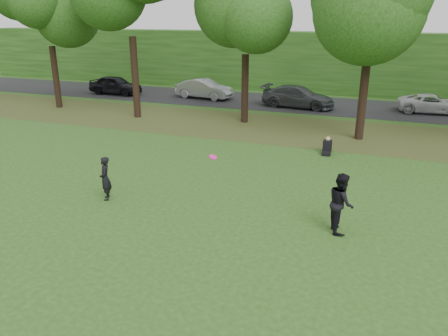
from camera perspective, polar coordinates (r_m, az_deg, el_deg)
name	(u,v)px	position (r m, az deg, el deg)	size (l,w,h in m)	color
ground	(200,223)	(14.16, -3.14, -7.23)	(120.00, 120.00, 0.00)	#214716
leaf_litter	(288,129)	(25.89, 8.42, 5.01)	(60.00, 7.00, 0.01)	#4F3B1C
street	(312,105)	(33.58, 11.40, 8.13)	(70.00, 7.00, 0.02)	black
far_hedge	(326,63)	(39.10, 13.17, 13.25)	(70.00, 3.00, 5.00)	#1D3D11
player_left	(105,178)	(16.19, -15.25, -1.32)	(0.58, 0.38, 1.60)	black
player_right	(341,203)	(13.76, 15.04, -4.41)	(0.91, 0.71, 1.88)	black
parked_cars	(297,95)	(32.89, 9.48, 9.34)	(34.49, 3.80, 1.53)	black
frisbee	(213,157)	(14.38, -1.45, 1.44)	(0.32, 0.34, 0.15)	#FF159B
seated_person	(327,147)	(21.59, 13.32, 2.64)	(0.45, 0.75, 0.83)	black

